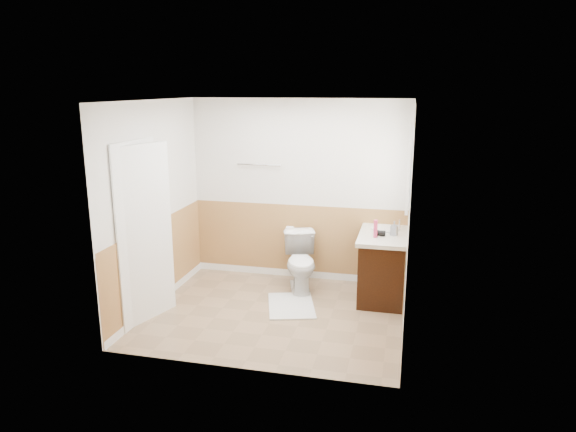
% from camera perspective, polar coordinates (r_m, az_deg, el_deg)
% --- Properties ---
extents(floor, '(3.00, 3.00, 0.00)m').
position_cam_1_polar(floor, '(6.38, -1.41, -10.55)').
color(floor, '#8C7051').
rests_on(floor, ground).
extents(ceiling, '(3.00, 3.00, 0.00)m').
position_cam_1_polar(ceiling, '(5.81, -1.56, 12.49)').
color(ceiling, white).
rests_on(ceiling, floor).
extents(wall_back, '(3.00, 0.00, 3.00)m').
position_cam_1_polar(wall_back, '(7.21, 1.13, 2.77)').
color(wall_back, silver).
rests_on(wall_back, floor).
extents(wall_front, '(3.00, 0.00, 3.00)m').
position_cam_1_polar(wall_front, '(4.77, -5.43, -3.13)').
color(wall_front, silver).
rests_on(wall_front, floor).
extents(wall_left, '(0.00, 3.00, 3.00)m').
position_cam_1_polar(wall_left, '(6.51, -14.36, 1.11)').
color(wall_left, silver).
rests_on(wall_left, floor).
extents(wall_right, '(0.00, 3.00, 3.00)m').
position_cam_1_polar(wall_right, '(5.79, 13.03, -0.38)').
color(wall_right, silver).
rests_on(wall_right, floor).
extents(wainscot_back, '(3.00, 0.00, 3.00)m').
position_cam_1_polar(wainscot_back, '(7.38, 1.08, -2.97)').
color(wainscot_back, '#BF834C').
rests_on(wainscot_back, floor).
extents(wainscot_front, '(3.00, 0.00, 3.00)m').
position_cam_1_polar(wainscot_front, '(5.05, -5.18, -11.25)').
color(wainscot_front, '#BF834C').
rests_on(wainscot_front, floor).
extents(wainscot_left, '(0.00, 2.60, 2.60)m').
position_cam_1_polar(wainscot_left, '(6.71, -13.89, -5.15)').
color(wainscot_left, '#BF834C').
rests_on(wainscot_left, floor).
extents(wainscot_right, '(0.00, 2.60, 2.60)m').
position_cam_1_polar(wainscot_right, '(6.02, 12.53, -7.31)').
color(wainscot_right, '#BF834C').
rests_on(wainscot_right, floor).
extents(toilet, '(0.62, 0.83, 0.76)m').
position_cam_1_polar(toilet, '(6.96, 1.42, -5.08)').
color(toilet, white).
rests_on(toilet, floor).
extents(bath_mat, '(0.75, 0.92, 0.02)m').
position_cam_1_polar(bath_mat, '(6.56, 0.35, -9.74)').
color(bath_mat, silver).
rests_on(bath_mat, floor).
extents(vanity_cabinet, '(0.55, 1.10, 0.80)m').
position_cam_1_polar(vanity_cabinet, '(6.86, 10.31, -5.40)').
color(vanity_cabinet, black).
rests_on(vanity_cabinet, floor).
extents(vanity_knob_left, '(0.03, 0.03, 0.03)m').
position_cam_1_polar(vanity_knob_left, '(6.74, 7.76, -4.32)').
color(vanity_knob_left, silver).
rests_on(vanity_knob_left, vanity_cabinet).
extents(vanity_knob_right, '(0.03, 0.03, 0.03)m').
position_cam_1_polar(vanity_knob_right, '(6.93, 7.93, -3.81)').
color(vanity_knob_right, silver).
rests_on(vanity_knob_right, vanity_cabinet).
extents(countertop, '(0.60, 1.15, 0.05)m').
position_cam_1_polar(countertop, '(6.74, 10.38, -1.98)').
color(countertop, beige).
rests_on(countertop, vanity_cabinet).
extents(sink_basin, '(0.36, 0.36, 0.02)m').
position_cam_1_polar(sink_basin, '(6.87, 10.54, -1.37)').
color(sink_basin, silver).
rests_on(sink_basin, countertop).
extents(faucet, '(0.02, 0.02, 0.14)m').
position_cam_1_polar(faucet, '(6.85, 12.07, -0.97)').
color(faucet, silver).
rests_on(faucet, countertop).
extents(lotion_bottle, '(0.05, 0.05, 0.22)m').
position_cam_1_polar(lotion_bottle, '(6.46, 9.52, -1.38)').
color(lotion_bottle, '#C6335F').
rests_on(lotion_bottle, countertop).
extents(soap_dispenser, '(0.10, 0.10, 0.18)m').
position_cam_1_polar(soap_dispenser, '(6.61, 11.50, -1.32)').
color(soap_dispenser, gray).
rests_on(soap_dispenser, countertop).
extents(hair_dryer_body, '(0.14, 0.07, 0.07)m').
position_cam_1_polar(hair_dryer_body, '(6.56, 9.97, -1.85)').
color(hair_dryer_body, black).
rests_on(hair_dryer_body, countertop).
extents(hair_dryer_handle, '(0.03, 0.03, 0.07)m').
position_cam_1_polar(hair_dryer_handle, '(6.68, 9.77, -1.82)').
color(hair_dryer_handle, black).
rests_on(hair_dryer_handle, countertop).
extents(mirror_panel, '(0.02, 0.35, 0.90)m').
position_cam_1_polar(mirror_panel, '(6.81, 13.05, 4.31)').
color(mirror_panel, silver).
rests_on(mirror_panel, wall_right).
extents(window_frame, '(0.04, 0.80, 1.00)m').
position_cam_1_polar(window_frame, '(6.27, 13.06, 5.36)').
color(window_frame, white).
rests_on(window_frame, wall_right).
extents(window_glass, '(0.01, 0.70, 0.90)m').
position_cam_1_polar(window_glass, '(6.27, 13.20, 5.36)').
color(window_glass, white).
rests_on(window_glass, wall_right).
extents(door, '(0.29, 0.78, 2.04)m').
position_cam_1_polar(door, '(6.14, -15.32, -1.94)').
color(door, white).
rests_on(door, wall_left).
extents(door_frame, '(0.02, 0.92, 2.10)m').
position_cam_1_polar(door_frame, '(6.17, -15.95, -1.80)').
color(door_frame, white).
rests_on(door_frame, wall_left).
extents(door_knob, '(0.06, 0.06, 0.06)m').
position_cam_1_polar(door_knob, '(6.41, -13.42, -1.81)').
color(door_knob, silver).
rests_on(door_knob, door).
extents(towel_bar, '(0.62, 0.02, 0.02)m').
position_cam_1_polar(towel_bar, '(7.24, -3.23, 5.60)').
color(towel_bar, silver).
rests_on(towel_bar, wall_back).
extents(tp_holder_bar, '(0.14, 0.02, 0.02)m').
position_cam_1_polar(tp_holder_bar, '(7.29, 0.22, -1.54)').
color(tp_holder_bar, silver).
rests_on(tp_holder_bar, wall_back).
extents(tp_roll, '(0.10, 0.11, 0.11)m').
position_cam_1_polar(tp_roll, '(7.29, 0.22, -1.54)').
color(tp_roll, white).
rests_on(tp_roll, tp_holder_bar).
extents(tp_sheet, '(0.10, 0.01, 0.16)m').
position_cam_1_polar(tp_sheet, '(7.32, 0.22, -2.37)').
color(tp_sheet, white).
rests_on(tp_sheet, tp_roll).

